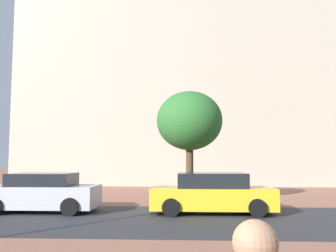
# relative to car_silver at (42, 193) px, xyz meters

# --- Properties ---
(ground_plane) EXTENTS (120.00, 120.00, 0.00)m
(ground_plane) POSITION_rel_car_silver_xyz_m (4.42, -1.24, -0.71)
(ground_plane) COLOR #93604C
(street_asphalt_strip) EXTENTS (120.00, 6.35, 0.00)m
(street_asphalt_strip) POSITION_rel_car_silver_xyz_m (4.42, -1.40, -0.71)
(street_asphalt_strip) COLOR #2D2D33
(street_asphalt_strip) RESTS_ON ground_plane
(landmark_building) EXTENTS (29.96, 12.33, 34.94)m
(landmark_building) POSITION_rel_car_silver_xyz_m (6.72, 18.74, 10.13)
(landmark_building) COLOR #B2A893
(landmark_building) RESTS_ON ground_plane
(car_silver) EXTENTS (4.19, 2.10, 1.47)m
(car_silver) POSITION_rel_car_silver_xyz_m (0.00, 0.00, 0.00)
(car_silver) COLOR #B2B2BC
(car_silver) RESTS_ON ground_plane
(car_yellow) EXTENTS (4.54, 2.09, 1.49)m
(car_yellow) POSITION_rel_car_silver_xyz_m (6.47, 0.00, 0.00)
(car_yellow) COLOR gold
(car_yellow) RESTS_ON ground_plane
(tree_curb_far) EXTENTS (3.04, 3.04, 5.14)m
(tree_curb_far) POSITION_rel_car_silver_xyz_m (5.66, 2.95, 3.04)
(tree_curb_far) COLOR #4C3823
(tree_curb_far) RESTS_ON ground_plane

